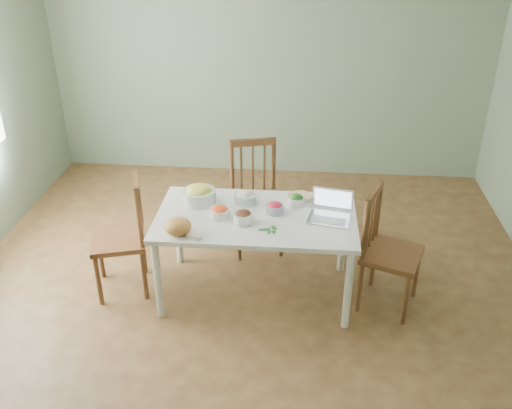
# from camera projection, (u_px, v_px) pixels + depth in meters

# --- Properties ---
(floor) EXTENTS (5.00, 5.00, 0.00)m
(floor) POSITION_uv_depth(u_px,v_px,m) (248.00, 295.00, 4.75)
(floor) COLOR #53321B
(floor) RESTS_ON ground
(wall_back) EXTENTS (5.00, 0.00, 2.70)m
(wall_back) POSITION_uv_depth(u_px,v_px,m) (269.00, 61.00, 6.29)
(wall_back) COLOR gray
(wall_back) RESTS_ON ground
(dining_table) EXTENTS (1.59, 0.89, 0.74)m
(dining_table) POSITION_uv_depth(u_px,v_px,m) (256.00, 255.00, 4.62)
(dining_table) COLOR white
(dining_table) RESTS_ON floor
(chair_far) EXTENTS (0.56, 0.54, 1.04)m
(chair_far) POSITION_uv_depth(u_px,v_px,m) (257.00, 199.00, 5.15)
(chair_far) COLOR #4F301D
(chair_far) RESTS_ON floor
(chair_left) EXTENTS (0.54, 0.56, 1.03)m
(chair_left) POSITION_uv_depth(u_px,v_px,m) (118.00, 236.00, 4.60)
(chair_left) COLOR #4F301D
(chair_left) RESTS_ON floor
(chair_right) EXTENTS (0.56, 0.57, 1.02)m
(chair_right) POSITION_uv_depth(u_px,v_px,m) (393.00, 252.00, 4.41)
(chair_right) COLOR #4F301D
(chair_right) RESTS_ON floor
(bread_boule) EXTENTS (0.25, 0.25, 0.13)m
(bread_boule) POSITION_uv_depth(u_px,v_px,m) (178.00, 226.00, 4.17)
(bread_boule) COLOR #B27839
(bread_boule) RESTS_ON dining_table
(butter_stick) EXTENTS (0.12, 0.07, 0.03)m
(butter_stick) POSITION_uv_depth(u_px,v_px,m) (194.00, 237.00, 4.13)
(butter_stick) COLOR #FEECC5
(butter_stick) RESTS_ON dining_table
(bowl_squash) EXTENTS (0.28, 0.28, 0.16)m
(bowl_squash) POSITION_uv_depth(u_px,v_px,m) (199.00, 194.00, 4.59)
(bowl_squash) COLOR #F0DB73
(bowl_squash) RESTS_ON dining_table
(bowl_carrot) EXTENTS (0.17, 0.17, 0.09)m
(bowl_carrot) POSITION_uv_depth(u_px,v_px,m) (220.00, 212.00, 4.40)
(bowl_carrot) COLOR #DF4213
(bowl_carrot) RESTS_ON dining_table
(bowl_onion) EXTENTS (0.22, 0.22, 0.10)m
(bowl_onion) POSITION_uv_depth(u_px,v_px,m) (245.00, 197.00, 4.61)
(bowl_onion) COLOR beige
(bowl_onion) RESTS_ON dining_table
(bowl_mushroom) EXTENTS (0.20, 0.20, 0.10)m
(bowl_mushroom) POSITION_uv_depth(u_px,v_px,m) (243.00, 217.00, 4.32)
(bowl_mushroom) COLOR black
(bowl_mushroom) RESTS_ON dining_table
(bowl_redpep) EXTENTS (0.19, 0.19, 0.09)m
(bowl_redpep) POSITION_uv_depth(u_px,v_px,m) (275.00, 208.00, 4.46)
(bowl_redpep) COLOR red
(bowl_redpep) RESTS_ON dining_table
(bowl_broccoli) EXTENTS (0.16, 0.16, 0.09)m
(bowl_broccoli) POSITION_uv_depth(u_px,v_px,m) (296.00, 200.00, 4.58)
(bowl_broccoli) COLOR #18530C
(bowl_broccoli) RESTS_ON dining_table
(flatbread) EXTENTS (0.22, 0.22, 0.02)m
(flatbread) POSITION_uv_depth(u_px,v_px,m) (300.00, 197.00, 4.70)
(flatbread) COLOR beige
(flatbread) RESTS_ON dining_table
(basil_bunch) EXTENTS (0.17, 0.17, 0.02)m
(basil_bunch) POSITION_uv_depth(u_px,v_px,m) (267.00, 229.00, 4.24)
(basil_bunch) COLOR #1E5322
(basil_bunch) RESTS_ON dining_table
(laptop) EXTENTS (0.37, 0.35, 0.22)m
(laptop) POSITION_uv_depth(u_px,v_px,m) (330.00, 208.00, 4.33)
(laptop) COLOR silver
(laptop) RESTS_ON dining_table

